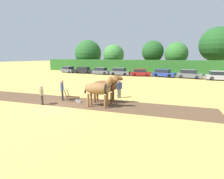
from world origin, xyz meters
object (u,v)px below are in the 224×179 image
(farmer_onlooker_left, at_px, (42,94))
(tree_left, at_px, (114,55))
(draft_horse_lead_left, at_px, (99,89))
(parked_car_end_right, at_px, (219,76))
(tree_center_left, at_px, (153,52))
(farmer_at_plow, at_px, (62,88))
(parked_car_center_right, at_px, (141,73))
(parked_car_center, at_px, (120,72))
(parked_car_far_right, at_px, (189,74))
(parked_car_far_left, at_px, (69,70))
(plow, at_px, (74,98))
(tree_center_right, at_px, (217,44))
(farmer_beside_team, at_px, (119,88))
(tree_far_left, at_px, (88,53))
(tree_center, at_px, (176,54))
(parked_car_left, at_px, (84,70))
(draft_horse_lead_right, at_px, (105,86))
(parked_car_center_left, at_px, (101,71))
(parked_car_right, at_px, (164,73))

(farmer_onlooker_left, bearing_deg, tree_left, 66.45)
(draft_horse_lead_left, height_order, parked_car_end_right, draft_horse_lead_left)
(tree_left, bearing_deg, tree_center_left, 1.09)
(farmer_at_plow, bearing_deg, parked_car_center_right, 52.85)
(farmer_onlooker_left, xyz_separation_m, parked_car_center_right, (1.16, 23.89, -0.24))
(farmer_at_plow, height_order, parked_car_center, farmer_at_plow)
(parked_car_far_right, bearing_deg, parked_car_far_left, -170.98)
(plow, bearing_deg, parked_car_far_right, 62.60)
(parked_car_center, bearing_deg, tree_center_right, 30.10)
(parked_car_far_left, bearing_deg, farmer_beside_team, -30.10)
(tree_far_left, distance_m, tree_center, 23.83)
(farmer_at_plow, relative_size, farmer_onlooker_left, 1.12)
(tree_center_right, bearing_deg, parked_car_center, -147.52)
(tree_far_left, bearing_deg, parked_car_far_left, -87.94)
(plow, relative_size, parked_car_far_right, 0.34)
(tree_center_right, relative_size, parked_car_far_left, 2.43)
(draft_horse_lead_left, xyz_separation_m, parked_car_left, (-16.71, 22.31, -0.71))
(draft_horse_lead_left, height_order, parked_car_center, draft_horse_lead_left)
(tree_center, relative_size, parked_car_center_right, 1.70)
(draft_horse_lead_left, xyz_separation_m, plow, (-2.62, 0.35, -1.11))
(tree_center_right, relative_size, draft_horse_lead_right, 3.49)
(parked_car_left, bearing_deg, tree_center_left, 27.62)
(plow, height_order, farmer_at_plow, farmer_at_plow)
(tree_left, bearing_deg, parked_car_center_right, -41.66)
(draft_horse_lead_right, distance_m, parked_car_center_left, 23.88)
(farmer_beside_team, bearing_deg, farmer_onlooker_left, -104.85)
(tree_center, xyz_separation_m, parked_car_center, (-9.91, -8.96, -3.70))
(tree_center_right, xyz_separation_m, parked_car_far_right, (-4.74, -10.95, -5.61))
(tree_center_right, height_order, parked_car_far_left, tree_center_right)
(parked_car_center_left, distance_m, parked_car_end_right, 22.10)
(tree_center, distance_m, parked_car_right, 9.21)
(plow, distance_m, farmer_onlooker_left, 2.61)
(draft_horse_lead_right, relative_size, parked_car_center, 0.69)
(farmer_onlooker_left, bearing_deg, parked_car_center_left, 69.10)
(tree_left, relative_size, tree_center_left, 0.92)
(farmer_onlooker_left, relative_size, parked_car_far_right, 0.37)
(farmer_at_plow, relative_size, farmer_beside_team, 1.06)
(tree_far_left, height_order, parked_car_center, tree_far_left)
(farmer_beside_team, distance_m, parked_car_center_right, 19.40)
(farmer_beside_team, bearing_deg, parked_car_end_right, 90.81)
(farmer_at_plow, distance_m, parked_car_left, 25.35)
(plow, xyz_separation_m, parked_car_far_left, (-18.54, 22.10, 0.40))
(tree_center_right, distance_m, farmer_beside_team, 32.25)
(tree_left, xyz_separation_m, parked_car_right, (14.44, -8.72, -3.51))
(tree_left, bearing_deg, draft_horse_lead_right, -66.38)
(tree_center_right, bearing_deg, farmer_beside_team, -108.58)
(parked_car_center_left, relative_size, parked_car_center_right, 0.94)
(parked_car_center_right, bearing_deg, plow, -98.85)
(tree_center, height_order, farmer_at_plow, tree_center)
(tree_center_right, distance_m, parked_car_far_left, 33.86)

